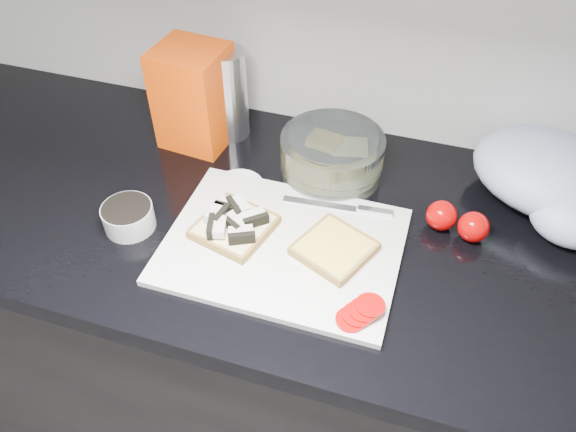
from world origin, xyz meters
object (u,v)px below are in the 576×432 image
object	(u,v)px
cutting_board	(283,246)
steel_canister	(228,94)
glass_bowl	(332,156)
bread_bag	(194,97)

from	to	relation	value
cutting_board	steel_canister	xyz separation A→B (m)	(-0.21, 0.29, 0.09)
glass_bowl	steel_canister	bearing A→B (deg)	165.36
bread_bag	steel_canister	distance (m)	0.07
cutting_board	glass_bowl	size ratio (longest dim) A/B	2.00
cutting_board	glass_bowl	xyz separation A→B (m)	(0.03, 0.22, 0.04)
glass_bowl	bread_bag	size ratio (longest dim) A/B	0.97
bread_bag	steel_canister	size ratio (longest dim) A/B	1.08
glass_bowl	bread_bag	xyz separation A→B (m)	(-0.29, 0.02, 0.06)
glass_bowl	steel_canister	xyz separation A→B (m)	(-0.24, 0.06, 0.05)
cutting_board	glass_bowl	distance (m)	0.23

